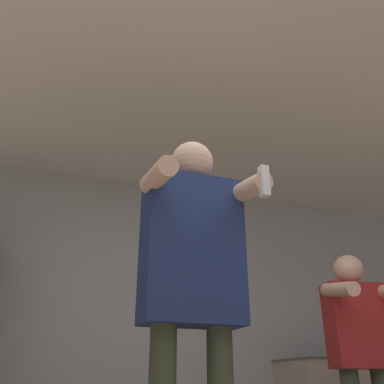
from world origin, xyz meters
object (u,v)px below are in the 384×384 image
Objects in this scene: bottle_clear_vodka at (370,350)px; person_woman_foreground at (193,275)px; bottle_amber_bourbon at (338,345)px; person_man_side at (361,342)px.

bottle_clear_vodka is 0.13× the size of person_woman_foreground.
bottle_amber_bourbon is at bearing 42.45° from person_woman_foreground.
person_man_side is at bearing -117.41° from bottle_amber_bourbon.
person_woman_foreground reaches higher than bottle_amber_bourbon.
bottle_clear_vodka is 2.98m from person_woman_foreground.
person_man_side is (-0.85, -0.97, -0.03)m from bottle_clear_vodka.
bottle_clear_vodka is 1.29m from person_man_side.
bottle_amber_bourbon is 0.17× the size of person_woman_foreground.
bottle_clear_vodka is 0.15× the size of person_man_side.
bottle_amber_bourbon is 0.20× the size of person_man_side.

